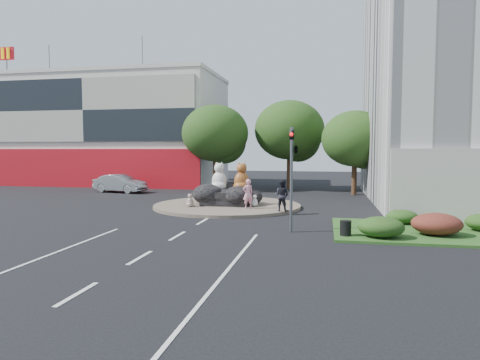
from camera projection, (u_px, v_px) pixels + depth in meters
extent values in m
plane|color=black|center=(177.00, 236.00, 19.48)|extent=(120.00, 120.00, 0.00)
cylinder|color=brown|center=(227.00, 206.00, 29.24)|extent=(10.00, 10.00, 0.20)
cube|color=silver|center=(112.00, 132.00, 49.99)|extent=(25.00, 12.00, 12.00)
cube|color=red|center=(85.00, 168.00, 44.36)|extent=(25.00, 0.30, 4.00)
cube|color=#B2AD9E|center=(83.00, 110.00, 43.88)|extent=(24.00, 0.15, 6.50)
cube|color=silver|center=(111.00, 78.00, 49.54)|extent=(25.20, 12.20, 0.40)
cylinder|color=#595B60|center=(49.00, 62.00, 50.97)|extent=(0.10, 0.10, 4.00)
cylinder|color=#595B60|center=(142.00, 57.00, 50.71)|extent=(0.10, 0.10, 5.00)
cube|color=red|center=(6.00, 54.00, 47.54)|extent=(1.80, 0.25, 1.40)
cube|color=#1D4818|center=(442.00, 232.00, 20.03)|extent=(10.00, 6.00, 0.12)
cylinder|color=#382314|center=(215.00, 171.00, 41.64)|extent=(0.44, 0.44, 3.74)
ellipsoid|color=#183611|center=(215.00, 133.00, 41.38)|extent=(6.46, 6.46, 5.49)
sphere|color=#183611|center=(224.00, 142.00, 41.77)|extent=(4.25, 4.25, 4.25)
sphere|color=#183611|center=(207.00, 139.00, 41.27)|extent=(3.74, 3.74, 3.74)
cylinder|color=#382314|center=(289.00, 169.00, 42.20)|extent=(0.44, 0.44, 3.96)
ellipsoid|color=#183611|center=(289.00, 130.00, 41.93)|extent=(6.84, 6.84, 5.81)
sphere|color=#183611|center=(298.00, 139.00, 42.32)|extent=(4.50, 4.50, 4.50)
sphere|color=#183611|center=(282.00, 136.00, 41.82)|extent=(3.96, 3.96, 3.96)
cylinder|color=#382314|center=(354.00, 176.00, 37.13)|extent=(0.44, 0.44, 3.30)
ellipsoid|color=#183611|center=(355.00, 139.00, 36.90)|extent=(5.70, 5.70, 4.84)
sphere|color=#183611|center=(364.00, 147.00, 37.28)|extent=(3.75, 3.75, 3.75)
sphere|color=#183611|center=(347.00, 145.00, 36.78)|extent=(3.30, 3.30, 3.30)
ellipsoid|color=#183611|center=(381.00, 227.00, 18.63)|extent=(2.00, 1.60, 0.90)
ellipsoid|color=#51151A|center=(437.00, 224.00, 19.11)|extent=(2.20, 1.76, 0.99)
ellipsoid|color=#183611|center=(402.00, 217.00, 22.05)|extent=(1.60, 1.28, 0.72)
cylinder|color=#595B60|center=(291.00, 180.00, 20.26)|extent=(0.14, 0.14, 5.00)
imported|color=black|center=(292.00, 144.00, 20.14)|extent=(0.21, 0.26, 1.30)
imported|color=black|center=(296.00, 148.00, 20.12)|extent=(0.26, 1.24, 0.50)
sphere|color=red|center=(291.00, 134.00, 19.93)|extent=(0.18, 0.18, 0.18)
cylinder|color=#595B60|center=(440.00, 149.00, 24.44)|extent=(0.18, 0.18, 8.00)
cylinder|color=#595B60|center=(424.00, 78.00, 24.35)|extent=(2.00, 0.12, 0.12)
cube|color=silver|center=(405.00, 81.00, 24.55)|extent=(0.50, 0.22, 0.12)
imported|color=pink|center=(248.00, 194.00, 27.08)|extent=(0.81, 0.75, 1.87)
imported|color=black|center=(282.00, 195.00, 25.91)|extent=(1.12, 0.99, 1.93)
imported|color=#AAAEB2|center=(120.00, 183.00, 39.24)|extent=(5.27, 2.69, 1.66)
cylinder|color=black|center=(346.00, 228.00, 19.01)|extent=(0.55, 0.55, 0.68)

